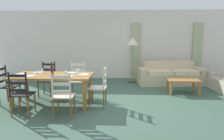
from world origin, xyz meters
The scene contains 32 objects.
ground_plane centered at (0.00, 0.00, -0.01)m, with size 9.60×9.60×0.02m, color #3C5A4C.
wall_far centered at (0.00, 3.30, 1.35)m, with size 9.60×0.16×2.70m, color silver.
curtain_panel_left centered at (0.78, 3.16, 1.10)m, with size 0.35×0.08×2.20m, color #AAB586.
curtain_panel_right centered at (3.18, 3.16, 1.10)m, with size 0.35×0.08×2.20m, color #AAB586.
dining_table centered at (-1.44, -0.13, 0.66)m, with size 1.90×0.96×0.75m.
dining_chair_near_left centered at (-1.87, -0.85, 0.48)m, with size 0.42×0.40×0.96m.
dining_chair_near_right centered at (-0.95, -0.92, 0.48)m, with size 0.42×0.40×0.96m.
dining_chair_far_left centered at (-1.86, 0.65, 0.48)m, with size 0.45×0.43×0.96m.
dining_chair_far_right centered at (-0.98, 0.58, 0.48)m, with size 0.44×0.42×0.96m.
dining_chair_head_west centered at (-2.59, -0.13, 0.48)m, with size 0.40×0.42×0.96m.
dining_chair_head_east centered at (-0.28, -0.16, 0.48)m, with size 0.42×0.44×0.96m.
dinner_plate_near_left centered at (-1.89, -0.38, 0.76)m, with size 0.24×0.24×0.02m, color white.
fork_near_left centered at (-2.04, -0.38, 0.75)m, with size 0.02×0.17×0.01m, color silver.
dinner_plate_near_right centered at (-0.99, -0.38, 0.76)m, with size 0.24×0.24×0.02m, color white.
fork_near_right centered at (-1.14, -0.38, 0.75)m, with size 0.02×0.17×0.01m, color silver.
dinner_plate_far_left centered at (-1.89, 0.12, 0.76)m, with size 0.24×0.24×0.02m, color white.
fork_far_left centered at (-2.04, 0.12, 0.75)m, with size 0.02×0.17×0.01m, color silver.
dinner_plate_far_right centered at (-0.99, 0.12, 0.76)m, with size 0.24×0.24×0.02m, color white.
fork_far_right centered at (-1.14, 0.12, 0.75)m, with size 0.02×0.17×0.01m, color silver.
dinner_plate_head_west centered at (-2.22, -0.13, 0.76)m, with size 0.24×0.24×0.02m, color white.
fork_head_west centered at (-2.37, -0.13, 0.75)m, with size 0.02×0.17×0.01m, color silver.
dinner_plate_head_east centered at (-0.66, -0.13, 0.76)m, with size 0.24×0.24×0.02m, color white.
fork_head_east centered at (-0.81, -0.13, 0.75)m, with size 0.02×0.17×0.01m, color silver.
wine_bottle centered at (-1.43, -0.17, 0.87)m, with size 0.07×0.07×0.32m.
wine_glass_near_left centered at (-1.75, -0.25, 0.86)m, with size 0.06×0.06×0.16m.
wine_glass_near_right centered at (-0.83, -0.25, 0.86)m, with size 0.06×0.06×0.16m.
wine_glass_far_left centered at (-1.74, 0.00, 0.86)m, with size 0.06×0.06×0.16m.
wine_glass_far_right centered at (-0.84, 0.02, 0.86)m, with size 0.06×0.06×0.16m.
coffee_cup_primary centered at (-1.11, -0.11, 0.80)m, with size 0.07×0.07×0.09m, color silver.
couch centered at (1.98, 2.30, 0.29)m, with size 2.34×0.99×0.80m.
coffee_table centered at (2.07, 1.08, 0.36)m, with size 0.90×0.56×0.42m.
standing_lamp centered at (0.63, 2.48, 1.41)m, with size 0.40×0.40×1.64m.
Camera 1 is at (0.24, -4.85, 1.64)m, focal length 32.22 mm.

